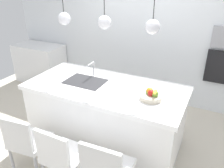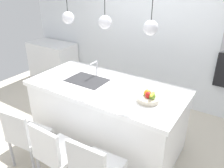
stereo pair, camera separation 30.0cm
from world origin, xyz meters
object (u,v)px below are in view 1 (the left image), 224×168
at_px(fruit_bowl, 151,95).
at_px(chair_near, 27,141).
at_px(chair_middle, 62,155).
at_px(oven, 223,68).

distance_m(fruit_bowl, chair_near, 1.59).
bearing_deg(chair_near, chair_middle, -0.39).
height_order(oven, chair_middle, oven).
distance_m(chair_near, chair_middle, 0.52).
xyz_separation_m(oven, chair_middle, (-1.44, -2.53, -0.40)).
xyz_separation_m(fruit_bowl, chair_middle, (-0.71, -0.88, -0.50)).
bearing_deg(fruit_bowl, oven, 66.08).
bearing_deg(oven, chair_near, -127.84).
xyz_separation_m(fruit_bowl, oven, (0.74, 1.66, -0.10)).
height_order(chair_near, chair_middle, chair_middle).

